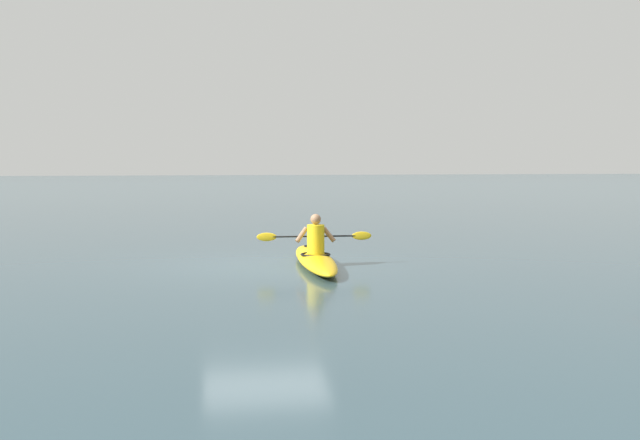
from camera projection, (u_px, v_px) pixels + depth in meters
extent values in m
plane|color=#334C56|center=(265.00, 266.00, 14.98)|extent=(160.00, 160.00, 0.00)
ellipsoid|color=#EAB214|center=(315.00, 259.00, 15.03)|extent=(0.78, 4.36, 0.25)
torus|color=black|center=(316.00, 254.00, 14.95)|extent=(0.61, 0.61, 0.04)
cylinder|color=black|center=(308.00, 246.00, 16.31)|extent=(0.18, 0.18, 0.02)
cylinder|color=yellow|center=(316.00, 239.00, 14.90)|extent=(0.35, 0.35, 0.58)
sphere|color=#936B4C|center=(316.00, 219.00, 14.86)|extent=(0.21, 0.21, 0.21)
cylinder|color=black|center=(315.00, 236.00, 15.09)|extent=(1.92, 0.09, 0.03)
ellipsoid|color=gold|center=(267.00, 237.00, 14.97)|extent=(0.40, 0.05, 0.17)
ellipsoid|color=gold|center=(362.00, 236.00, 15.21)|extent=(0.40, 0.05, 0.17)
cylinder|color=#936B4C|center=(302.00, 235.00, 14.93)|extent=(0.27, 0.22, 0.34)
cylinder|color=#936B4C|center=(329.00, 234.00, 15.00)|extent=(0.27, 0.22, 0.34)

